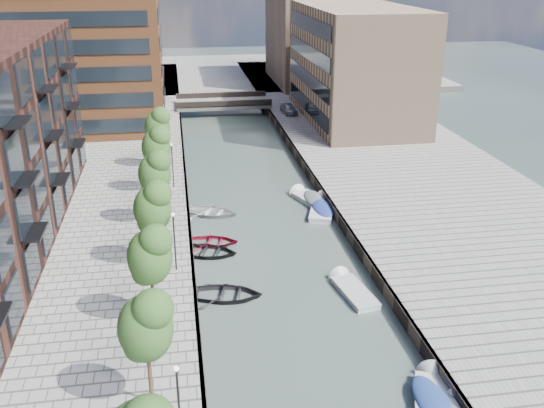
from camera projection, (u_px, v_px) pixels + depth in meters
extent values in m
plane|color=#38473F|center=(252.00, 193.00, 56.60)|extent=(300.00, 300.00, 0.00)
cube|color=gray|center=(416.00, 178.00, 58.77)|extent=(20.00, 140.00, 1.00)
cube|color=#332823|center=(186.00, 191.00, 55.52)|extent=(0.25, 140.00, 1.00)
cube|color=#332823|center=(316.00, 184.00, 57.31)|extent=(0.25, 140.00, 1.00)
cube|color=gray|center=(210.00, 74.00, 111.28)|extent=(80.00, 40.00, 1.00)
cube|color=tan|center=(355.00, 64.00, 76.06)|extent=(12.00, 25.00, 14.00)
cube|color=tan|center=(311.00, 32.00, 99.45)|extent=(12.00, 20.00, 16.00)
cube|color=gray|center=(223.00, 104.00, 85.38)|extent=(13.00, 6.00, 0.60)
cube|color=#332823|center=(225.00, 104.00, 82.59)|extent=(13.00, 0.40, 0.80)
cube|color=#332823|center=(221.00, 95.00, 87.71)|extent=(13.00, 0.40, 0.80)
cylinder|color=#382619|center=(150.00, 374.00, 27.86)|extent=(0.20, 0.20, 3.20)
ellipsoid|color=#274D1D|center=(145.00, 324.00, 26.83)|extent=(2.50, 2.50, 3.25)
cylinder|color=#382619|center=(153.00, 296.00, 34.26)|extent=(0.20, 0.20, 3.20)
ellipsoid|color=#274D1D|center=(149.00, 253.00, 33.23)|extent=(2.50, 2.50, 3.25)
cylinder|color=#382619|center=(155.00, 243.00, 40.66)|extent=(0.20, 0.20, 3.20)
ellipsoid|color=#274D1D|center=(152.00, 205.00, 39.63)|extent=(2.50, 2.50, 3.25)
cylinder|color=#382619|center=(157.00, 204.00, 47.06)|extent=(0.20, 0.20, 3.20)
ellipsoid|color=#274D1D|center=(154.00, 171.00, 46.03)|extent=(2.50, 2.50, 3.25)
cylinder|color=#382619|center=(158.00, 175.00, 53.46)|extent=(0.20, 0.20, 3.20)
ellipsoid|color=#274D1D|center=(156.00, 145.00, 52.43)|extent=(2.50, 2.50, 3.25)
cylinder|color=#382619|center=(159.00, 151.00, 59.86)|extent=(0.20, 0.20, 3.20)
ellipsoid|color=#274D1D|center=(157.00, 125.00, 58.83)|extent=(2.50, 2.50, 3.25)
cylinder|color=black|center=(179.00, 408.00, 25.15)|extent=(0.10, 0.10, 4.00)
sphere|color=#FFF2CC|center=(176.00, 369.00, 24.40)|extent=(0.24, 0.24, 0.24)
cylinder|color=black|center=(175.00, 243.00, 39.78)|extent=(0.10, 0.10, 4.00)
sphere|color=#FFF2CC|center=(173.00, 215.00, 39.03)|extent=(0.24, 0.24, 0.24)
cylinder|color=black|center=(173.00, 166.00, 54.41)|extent=(0.10, 0.10, 4.00)
sphere|color=#FFF2CC|center=(171.00, 145.00, 53.66)|extent=(0.24, 0.24, 0.24)
imported|color=black|center=(226.00, 298.00, 39.10)|extent=(5.34, 4.32, 0.98)
imported|color=maroon|center=(212.00, 244.00, 46.41)|extent=(4.53, 3.57, 0.85)
imported|color=#BBBAB9|center=(211.00, 215.00, 51.74)|extent=(5.73, 5.05, 0.98)
imported|color=black|center=(207.00, 254.00, 44.79)|extent=(5.44, 4.63, 0.96)
cube|color=#B2B2B0|center=(435.00, 405.00, 29.08)|extent=(3.52, 5.23, 0.10)
cone|color=#B2B2B0|center=(433.00, 379.00, 31.36)|extent=(1.99, 1.52, 1.77)
ellipsoid|color=navy|center=(435.00, 404.00, 29.06)|extent=(3.15, 4.68, 0.58)
cone|color=white|center=(464.00, 407.00, 29.43)|extent=(2.04, 1.61, 1.81)
cube|color=#B5B5B3|center=(355.00, 295.00, 39.34)|extent=(2.22, 4.41, 0.60)
cube|color=#B5B5B3|center=(355.00, 290.00, 39.22)|extent=(2.31, 4.51, 0.09)
cone|color=#B5B5B3|center=(341.00, 279.00, 41.17)|extent=(1.67, 1.07, 1.56)
cube|color=silver|center=(322.00, 212.00, 52.14)|extent=(3.24, 5.19, 0.69)
cube|color=silver|center=(322.00, 208.00, 52.00)|extent=(3.35, 5.32, 0.11)
cone|color=silver|center=(324.00, 201.00, 54.34)|extent=(2.01, 1.47, 1.80)
ellipsoid|color=navy|center=(322.00, 207.00, 51.98)|extent=(3.01, 4.75, 0.59)
cube|color=silver|center=(314.00, 203.00, 54.05)|extent=(3.31, 5.01, 0.66)
cube|color=silver|center=(314.00, 199.00, 53.92)|extent=(3.42, 5.13, 0.10)
cone|color=silver|center=(300.00, 194.00, 55.91)|extent=(1.95, 1.48, 1.74)
ellipsoid|color=#4D5254|center=(314.00, 199.00, 53.90)|extent=(3.07, 4.59, 0.57)
imported|color=#979A9B|center=(289.00, 108.00, 80.89)|extent=(2.08, 4.20, 1.38)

